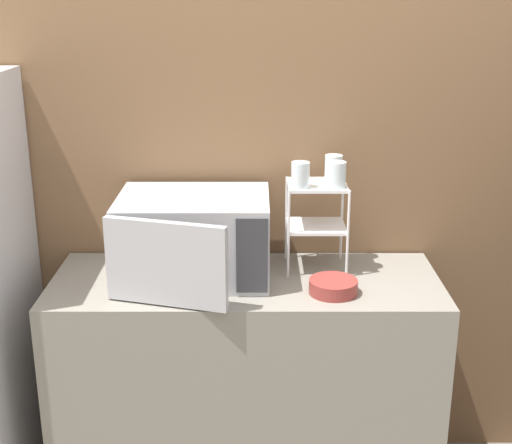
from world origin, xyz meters
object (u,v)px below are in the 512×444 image
at_px(glass_front_left, 300,175).
at_px(glass_back_right, 334,168).
at_px(microwave, 193,238).
at_px(glass_front_right, 337,175).
at_px(dish_rack, 317,208).
at_px(bowl, 333,287).

distance_m(glass_front_left, glass_back_right, 0.18).
distance_m(microwave, glass_front_right, 0.59).
xyz_separation_m(dish_rack, bowl, (0.05, -0.25, -0.22)).
xyz_separation_m(dish_rack, glass_back_right, (0.07, 0.06, 0.15)).
bearing_deg(microwave, glass_front_left, 5.35).
height_order(microwave, glass_front_left, glass_front_left).
relative_size(microwave, glass_front_left, 5.88).
height_order(microwave, glass_front_right, glass_front_right).
bearing_deg(glass_front_right, glass_front_left, -177.89).
distance_m(dish_rack, glass_front_left, 0.17).
bearing_deg(glass_front_right, glass_back_right, 90.48).
bearing_deg(glass_front_left, bowl, -59.27).
distance_m(microwave, glass_front_left, 0.47).
xyz_separation_m(microwave, bowl, (0.52, -0.16, -0.13)).
relative_size(dish_rack, glass_back_right, 3.52).
distance_m(glass_back_right, bowl, 0.48).
bearing_deg(dish_rack, glass_front_left, -139.83).
relative_size(microwave, glass_front_right, 5.88).
bearing_deg(glass_front_left, microwave, -174.65).
bearing_deg(microwave, glass_front_right, 4.54).
xyz_separation_m(microwave, dish_rack, (0.47, 0.10, 0.09)).
distance_m(glass_back_right, glass_front_right, 0.11).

